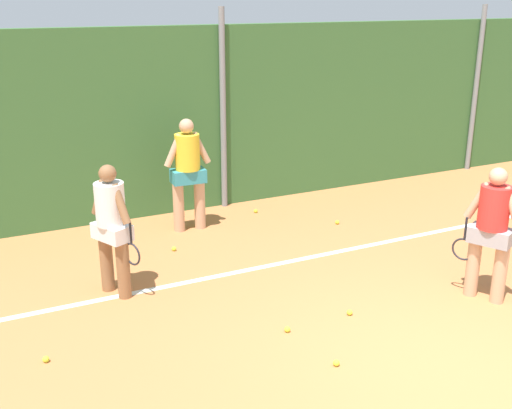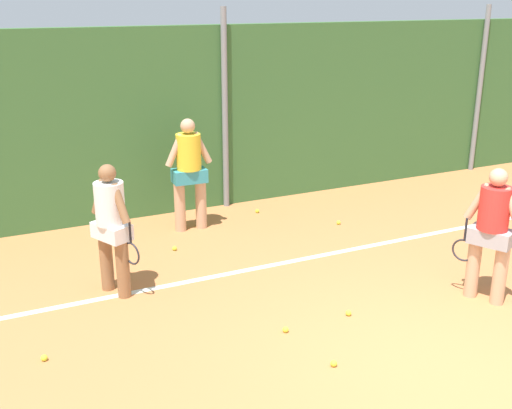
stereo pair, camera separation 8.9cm
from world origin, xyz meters
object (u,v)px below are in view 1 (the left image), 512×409
(player_foreground_near, at_px, (491,227))
(player_backcourt_far, at_px, (188,169))
(tennis_ball_9, at_px, (46,359))
(player_midcourt, at_px, (112,224))
(tennis_ball_10, at_px, (287,329))
(tennis_ball_7, at_px, (256,211))
(tennis_ball_12, at_px, (174,249))
(tennis_ball_5, at_px, (350,312))
(tennis_ball_4, at_px, (336,363))
(tennis_ball_3, at_px, (337,222))

(player_foreground_near, bearing_deg, player_backcourt_far, 6.03)
(tennis_ball_9, bearing_deg, player_midcourt, 49.73)
(player_foreground_near, height_order, tennis_ball_10, player_foreground_near)
(tennis_ball_10, bearing_deg, tennis_ball_9, 167.57)
(player_foreground_near, height_order, player_backcourt_far, player_backcourt_far)
(player_midcourt, xyz_separation_m, tennis_ball_10, (1.45, -1.74, -0.89))
(tennis_ball_7, height_order, tennis_ball_12, same)
(tennis_ball_5, bearing_deg, player_backcourt_far, 101.47)
(tennis_ball_9, bearing_deg, tennis_ball_10, -12.43)
(player_foreground_near, distance_m, tennis_ball_12, 4.30)
(player_midcourt, height_order, tennis_ball_9, player_midcourt)
(tennis_ball_12, bearing_deg, player_foreground_near, -46.26)
(tennis_ball_10, bearing_deg, player_backcourt_far, 87.77)
(player_foreground_near, height_order, tennis_ball_7, player_foreground_near)
(tennis_ball_4, relative_size, tennis_ball_10, 1.00)
(tennis_ball_4, bearing_deg, tennis_ball_7, 74.07)
(tennis_ball_3, xyz_separation_m, tennis_ball_5, (-1.52, -2.60, 0.00))
(player_midcourt, xyz_separation_m, tennis_ball_7, (2.85, 1.95, -0.89))
(tennis_ball_4, distance_m, tennis_ball_10, 0.80)
(tennis_ball_7, xyz_separation_m, tennis_ball_9, (-3.87, -3.15, 0.00))
(tennis_ball_7, bearing_deg, tennis_ball_3, -48.60)
(player_foreground_near, relative_size, tennis_ball_7, 24.90)
(tennis_ball_4, distance_m, tennis_ball_12, 3.54)
(tennis_ball_9, height_order, tennis_ball_10, same)
(player_foreground_near, relative_size, player_midcourt, 1.00)
(player_backcourt_far, bearing_deg, tennis_ball_5, 104.23)
(player_backcourt_far, bearing_deg, tennis_ball_10, 90.53)
(player_foreground_near, xyz_separation_m, tennis_ball_10, (-2.53, 0.32, -0.89))
(player_backcourt_far, distance_m, tennis_ball_4, 4.34)
(player_backcourt_far, height_order, tennis_ball_10, player_backcourt_far)
(tennis_ball_12, bearing_deg, tennis_ball_5, -65.83)
(tennis_ball_4, relative_size, tennis_ball_5, 1.00)
(player_midcourt, relative_size, tennis_ball_5, 24.90)
(tennis_ball_4, height_order, tennis_ball_9, same)
(tennis_ball_3, height_order, tennis_ball_12, same)
(player_backcourt_far, xyz_separation_m, tennis_ball_4, (-0.01, -4.24, -0.96))
(player_foreground_near, relative_size, tennis_ball_5, 24.90)
(tennis_ball_7, relative_size, tennis_ball_10, 1.00)
(player_foreground_near, xyz_separation_m, player_midcourt, (-3.98, 2.07, -0.00))
(tennis_ball_3, distance_m, tennis_ball_7, 1.43)
(player_foreground_near, bearing_deg, tennis_ball_3, -22.82)
(tennis_ball_3, relative_size, tennis_ball_12, 1.00)
(player_foreground_near, height_order, tennis_ball_9, player_foreground_near)
(tennis_ball_4, bearing_deg, player_foreground_near, 10.87)
(tennis_ball_10, bearing_deg, tennis_ball_5, 1.50)
(tennis_ball_7, relative_size, tennis_ball_9, 1.00)
(player_backcourt_far, xyz_separation_m, tennis_ball_7, (1.27, 0.24, -0.96))
(player_backcourt_far, bearing_deg, player_foreground_near, 125.18)
(player_backcourt_far, distance_m, tennis_ball_5, 3.62)
(player_midcourt, xyz_separation_m, tennis_ball_9, (-1.02, -1.20, -0.89))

